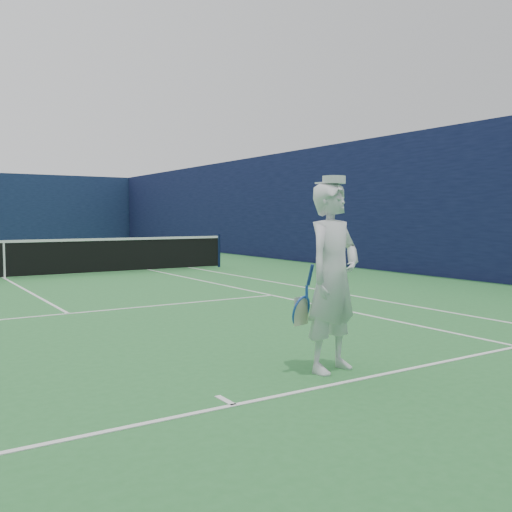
# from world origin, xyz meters

# --- Properties ---
(ground) EXTENTS (80.00, 80.00, 0.00)m
(ground) POSITION_xyz_m (0.00, 0.00, 0.00)
(ground) COLOR #2C7536
(ground) RESTS_ON ground
(court_markings) EXTENTS (11.03, 23.83, 0.01)m
(court_markings) POSITION_xyz_m (0.00, 0.00, 0.00)
(court_markings) COLOR white
(court_markings) RESTS_ON ground
(windscreen_fence) EXTENTS (20.12, 36.12, 4.00)m
(windscreen_fence) POSITION_xyz_m (0.00, 0.00, 2.00)
(windscreen_fence) COLOR #101B3B
(windscreen_fence) RESTS_ON ground
(tennis_net) EXTENTS (12.88, 0.09, 1.07)m
(tennis_net) POSITION_xyz_m (0.00, 0.00, 0.55)
(tennis_net) COLOR #141E4C
(tennis_net) RESTS_ON ground
(tennis_player) EXTENTS (0.88, 0.63, 2.05)m
(tennis_player) POSITION_xyz_m (1.44, -11.48, 1.00)
(tennis_player) COLOR white
(tennis_player) RESTS_ON ground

